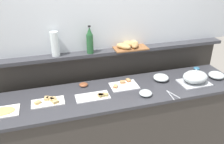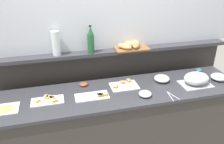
% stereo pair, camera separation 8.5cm
% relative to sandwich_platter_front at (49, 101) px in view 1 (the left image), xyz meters
% --- Properties ---
extents(ground_plane, '(12.00, 12.00, 0.00)m').
position_rel_sandwich_platter_front_xyz_m(ground_plane, '(0.74, 0.61, -0.95)').
color(ground_plane, gray).
extents(buffet_counter, '(2.76, 0.64, 0.94)m').
position_rel_sandwich_platter_front_xyz_m(buffet_counter, '(0.74, 0.01, -0.48)').
color(buffet_counter, '#3D3833').
rests_on(buffet_counter, ground_plane).
extents(back_ledge_unit, '(3.02, 0.22, 1.26)m').
position_rel_sandwich_platter_front_xyz_m(back_ledge_unit, '(0.74, 0.51, -0.29)').
color(back_ledge_unit, '#3D3833').
rests_on(back_ledge_unit, ground_plane).
extents(sandwich_platter_front, '(0.32, 0.16, 0.04)m').
position_rel_sandwich_platter_front_xyz_m(sandwich_platter_front, '(0.00, 0.00, 0.00)').
color(sandwich_platter_front, white).
rests_on(sandwich_platter_front, buffet_counter).
extents(sandwich_platter_rear, '(0.35, 0.17, 0.04)m').
position_rel_sandwich_platter_front_xyz_m(sandwich_platter_rear, '(0.46, -0.03, -0.00)').
color(sandwich_platter_rear, white).
rests_on(sandwich_platter_rear, buffet_counter).
extents(sandwich_platter_side, '(0.31, 0.21, 0.04)m').
position_rel_sandwich_platter_front_xyz_m(sandwich_platter_side, '(0.82, 0.10, -0.00)').
color(sandwich_platter_side, white).
rests_on(sandwich_platter_side, buffet_counter).
extents(cold_cuts_platter, '(0.31, 0.19, 0.02)m').
position_rel_sandwich_platter_front_xyz_m(cold_cuts_platter, '(-0.43, -0.05, -0.00)').
color(cold_cuts_platter, white).
rests_on(cold_cuts_platter, buffet_counter).
extents(serving_cloche, '(0.34, 0.24, 0.17)m').
position_rel_sandwich_platter_front_xyz_m(serving_cloche, '(1.62, -0.06, 0.06)').
color(serving_cloche, '#B7BABF').
rests_on(serving_cloche, buffet_counter).
extents(glass_bowl_large, '(0.18, 0.18, 0.07)m').
position_rel_sandwich_platter_front_xyz_m(glass_bowl_large, '(1.28, 0.11, 0.02)').
color(glass_bowl_large, silver).
rests_on(glass_bowl_large, buffet_counter).
extents(glass_bowl_medium, '(0.13, 0.13, 0.05)m').
position_rel_sandwich_platter_front_xyz_m(glass_bowl_medium, '(0.98, -0.15, 0.01)').
color(glass_bowl_medium, silver).
rests_on(glass_bowl_medium, buffet_counter).
extents(glass_bowl_small, '(0.18, 0.18, 0.07)m').
position_rel_sandwich_platter_front_xyz_m(glass_bowl_small, '(1.94, -0.02, 0.02)').
color(glass_bowl_small, silver).
rests_on(glass_bowl_small, buffet_counter).
extents(condiment_bowl_cream, '(0.08, 0.08, 0.03)m').
position_rel_sandwich_platter_front_xyz_m(condiment_bowl_cream, '(1.86, 0.24, 0.00)').
color(condiment_bowl_cream, teal).
rests_on(condiment_bowl_cream, buffet_counter).
extents(condiment_bowl_teal, '(0.10, 0.10, 0.03)m').
position_rel_sandwich_platter_front_xyz_m(condiment_bowl_teal, '(0.39, 0.23, 0.00)').
color(condiment_bowl_teal, brown).
rests_on(condiment_bowl_teal, buffet_counter).
extents(serving_tongs, '(0.08, 0.19, 0.01)m').
position_rel_sandwich_platter_front_xyz_m(serving_tongs, '(1.24, -0.22, -0.01)').
color(serving_tongs, '#B7BABF').
rests_on(serving_tongs, buffet_counter).
extents(wine_bottle_green, '(0.08, 0.08, 0.32)m').
position_rel_sandwich_platter_front_xyz_m(wine_bottle_green, '(0.52, 0.40, 0.45)').
color(wine_bottle_green, '#23562D').
rests_on(wine_bottle_green, back_ledge_unit).
extents(bread_basket, '(0.40, 0.27, 0.08)m').
position_rel_sandwich_platter_front_xyz_m(bread_basket, '(0.99, 0.42, 0.34)').
color(bread_basket, brown).
rests_on(bread_basket, back_ledge_unit).
extents(water_carafe, '(0.09, 0.09, 0.27)m').
position_rel_sandwich_platter_front_xyz_m(water_carafe, '(0.14, 0.43, 0.44)').
color(water_carafe, silver).
rests_on(water_carafe, back_ledge_unit).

